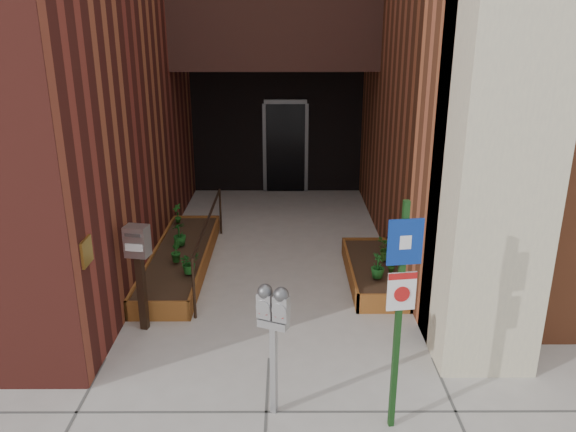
{
  "coord_description": "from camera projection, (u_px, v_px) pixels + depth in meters",
  "views": [
    {
      "loc": [
        0.21,
        -5.91,
        3.89
      ],
      "look_at": [
        0.24,
        1.8,
        1.22
      ],
      "focal_mm": 35.0,
      "sensor_mm": 36.0,
      "label": 1
    }
  ],
  "objects": [
    {
      "name": "ground",
      "position": [
        269.0,
        358.0,
        6.85
      ],
      "size": [
        80.0,
        80.0,
        0.0
      ],
      "primitive_type": "plane",
      "color": "#9E9991",
      "rests_on": "ground"
    },
    {
      "name": "planter_left",
      "position": [
        181.0,
        260.0,
        9.36
      ],
      "size": [
        0.9,
        3.6,
        0.3
      ],
      "color": "brown",
      "rests_on": "ground"
    },
    {
      "name": "planter_right",
      "position": [
        374.0,
        272.0,
        8.9
      ],
      "size": [
        0.8,
        2.2,
        0.3
      ],
      "color": "brown",
      "rests_on": "ground"
    },
    {
      "name": "handrail",
      "position": [
        209.0,
        227.0,
        9.11
      ],
      "size": [
        0.04,
        3.34,
        0.9
      ],
      "color": "black",
      "rests_on": "ground"
    },
    {
      "name": "parking_meter",
      "position": [
        273.0,
        316.0,
        5.55
      ],
      "size": [
        0.34,
        0.23,
        1.47
      ],
      "color": "#9A9A9C",
      "rests_on": "ground"
    },
    {
      "name": "sign_post",
      "position": [
        401.0,
        296.0,
        5.23
      ],
      "size": [
        0.33,
        0.1,
        2.4
      ],
      "color": "#173D16",
      "rests_on": "ground"
    },
    {
      "name": "payment_dropbox",
      "position": [
        138.0,
        256.0,
        7.19
      ],
      "size": [
        0.33,
        0.27,
        1.46
      ],
      "color": "black",
      "rests_on": "ground"
    },
    {
      "name": "shrub_left_a",
      "position": [
        189.0,
        262.0,
        8.44
      ],
      "size": [
        0.43,
        0.43,
        0.34
      ],
      "primitive_type": "imported",
      "rotation": [
        0.0,
        0.0,
        0.75
      ],
      "color": "#19591C",
      "rests_on": "planter_left"
    },
    {
      "name": "shrub_left_b",
      "position": [
        176.0,
        251.0,
        8.84
      ],
      "size": [
        0.23,
        0.23,
        0.35
      ],
      "primitive_type": "imported",
      "rotation": [
        0.0,
        0.0,
        1.8
      ],
      "color": "#164E17",
      "rests_on": "planter_left"
    },
    {
      "name": "shrub_left_c",
      "position": [
        180.0,
        234.0,
        9.49
      ],
      "size": [
        0.31,
        0.31,
        0.4
      ],
      "primitive_type": "imported",
      "rotation": [
        0.0,
        0.0,
        3.83
      ],
      "color": "#164F18",
      "rests_on": "planter_left"
    },
    {
      "name": "shrub_left_d",
      "position": [
        177.0,
        213.0,
        10.56
      ],
      "size": [
        0.28,
        0.28,
        0.37
      ],
      "primitive_type": "imported",
      "rotation": [
        0.0,
        0.0,
        5.39
      ],
      "color": "#1C5919",
      "rests_on": "planter_left"
    },
    {
      "name": "shrub_right_a",
      "position": [
        378.0,
        266.0,
        8.28
      ],
      "size": [
        0.27,
        0.27,
        0.38
      ],
      "primitive_type": "imported",
      "rotation": [
        0.0,
        0.0,
        1.21
      ],
      "color": "#19591E",
      "rests_on": "planter_right"
    },
    {
      "name": "shrub_right_b",
      "position": [
        392.0,
        262.0,
        8.46
      ],
      "size": [
        0.21,
        0.21,
        0.35
      ],
      "primitive_type": "imported",
      "rotation": [
        0.0,
        0.0,
        2.98
      ],
      "color": "#1F5718",
      "rests_on": "planter_right"
    },
    {
      "name": "shrub_right_c",
      "position": [
        387.0,
        249.0,
        8.89
      ],
      "size": [
        0.44,
        0.44,
        0.37
      ],
      "primitive_type": "imported",
      "rotation": [
        0.0,
        0.0,
        4.23
      ],
      "color": "#2A621C",
      "rests_on": "planter_right"
    }
  ]
}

